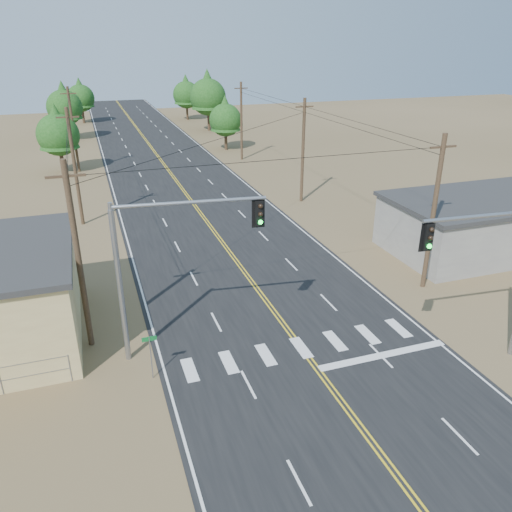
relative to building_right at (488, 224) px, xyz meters
name	(u,v)px	position (x,y,z in m)	size (l,w,h in m)	color
ground	(383,458)	(-19.00, -16.00, -2.00)	(220.00, 220.00, 0.00)	olive
road	(204,218)	(-19.00, 14.00, -1.99)	(15.00, 200.00, 0.02)	black
building_right	(488,224)	(0.00, 0.00, 0.00)	(15.00, 8.00, 4.00)	gray
utility_pole_left_near	(78,257)	(-29.50, -4.00, 3.12)	(1.80, 0.30, 10.00)	#4C3826
utility_pole_left_mid	(75,167)	(-29.50, 16.00, 3.12)	(1.80, 0.30, 10.00)	#4C3826
utility_pole_left_far	(73,129)	(-29.50, 36.00, 3.12)	(1.80, 0.30, 10.00)	#4C3826
utility_pole_right_near	(433,213)	(-8.50, -4.00, 3.12)	(1.80, 0.30, 10.00)	#4C3826
utility_pole_right_mid	(303,150)	(-8.50, 16.00, 3.12)	(1.80, 0.30, 10.00)	#4C3826
utility_pole_right_far	(241,121)	(-8.50, 36.00, 3.12)	(1.80, 0.30, 10.00)	#4C3826
signal_mast_left	(162,254)	(-25.66, -6.26, 3.67)	(7.25, 1.27, 8.34)	gray
signal_mast_right	(501,262)	(-10.72, -11.86, 3.43)	(6.39, 0.78, 8.06)	gray
street_sign	(150,351)	(-26.80, -8.00, -0.44)	(0.69, 0.06, 2.32)	gray
tree_left_near	(57,131)	(-31.31, 36.23, 3.04)	(4.95, 4.95, 8.25)	#3F2D1E
tree_left_mid	(64,104)	(-30.70, 58.78, 3.60)	(5.49, 5.49, 9.15)	#3F2D1E
tree_left_far	(80,95)	(-28.00, 76.37, 3.15)	(5.06, 5.06, 8.43)	#3F2D1E
tree_right_near	(225,117)	(-8.75, 42.99, 2.73)	(4.65, 4.65, 7.74)	#3F2D1E
tree_right_mid	(208,93)	(-7.07, 60.08, 4.37)	(6.25, 6.25, 10.42)	#3F2D1E
tree_right_far	(186,92)	(-8.07, 74.07, 3.34)	(5.24, 5.24, 8.74)	#3F2D1E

